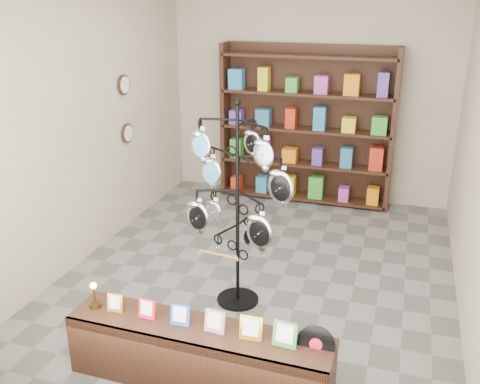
% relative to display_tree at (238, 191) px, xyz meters
% --- Properties ---
extents(ground, '(5.00, 5.00, 0.00)m').
position_rel_display_tree_xyz_m(ground, '(0.06, 0.63, -1.16)').
color(ground, slate).
rests_on(ground, ground).
extents(room_envelope, '(5.00, 5.00, 5.00)m').
position_rel_display_tree_xyz_m(room_envelope, '(0.06, 0.63, 0.69)').
color(room_envelope, '#BEB099').
rests_on(room_envelope, ground).
extents(display_tree, '(1.04, 0.99, 2.00)m').
position_rel_display_tree_xyz_m(display_tree, '(0.00, 0.00, 0.00)').
color(display_tree, black).
rests_on(display_tree, ground).
extents(front_shelf, '(2.05, 0.45, 0.72)m').
position_rel_display_tree_xyz_m(front_shelf, '(0.08, -1.21, -0.90)').
color(front_shelf, black).
rests_on(front_shelf, ground).
extents(back_shelving, '(2.42, 0.36, 2.20)m').
position_rel_display_tree_xyz_m(back_shelving, '(0.06, 2.92, -0.13)').
color(back_shelving, black).
rests_on(back_shelving, ground).
extents(wall_clocks, '(0.03, 0.24, 0.84)m').
position_rel_display_tree_xyz_m(wall_clocks, '(-1.91, 1.43, 0.34)').
color(wall_clocks, black).
rests_on(wall_clocks, ground).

